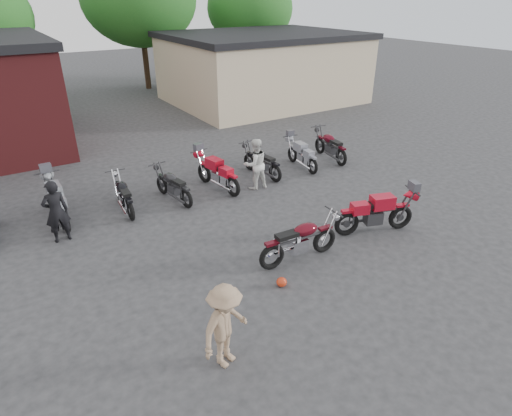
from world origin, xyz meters
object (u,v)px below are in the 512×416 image
row_bike_5 (261,160)px  row_bike_6 (302,153)px  row_bike_2 (123,193)px  helmet (282,282)px  row_bike_1 (57,200)px  row_bike_4 (217,171)px  person_tan (225,326)px  row_bike_7 (330,144)px  row_bike_3 (173,184)px  person_light (255,164)px  vintage_motorcycle (301,238)px  sportbike (377,211)px  person_dark (56,212)px

row_bike_5 → row_bike_6: size_ratio=1.04×
row_bike_6 → row_bike_5: bearing=90.3°
row_bike_2 → helmet: bearing=-158.5°
row_bike_1 → row_bike_4: size_ratio=1.04×
person_tan → row_bike_2: person_tan is taller
row_bike_2 → row_bike_7: size_ratio=0.91×
row_bike_3 → person_light: bearing=-112.1°
row_bike_7 → row_bike_4: bearing=100.5°
helmet → row_bike_5: row_bike_5 is taller
helmet → row_bike_4: bearing=76.9°
vintage_motorcycle → sportbike: bearing=3.1°
row_bike_3 → row_bike_5: (3.38, 0.23, 0.02)m
person_dark → person_tan: bearing=102.2°
person_dark → row_bike_2: (1.92, 0.83, -0.30)m
person_tan → row_bike_1: 7.26m
row_bike_2 → row_bike_7: bearing=-85.9°
person_dark → person_tan: size_ratio=1.04×
row_bike_2 → row_bike_5: row_bike_5 is taller
person_tan → row_bike_7: size_ratio=0.78×
row_bike_2 → person_dark: bearing=117.1°
vintage_motorcycle → sportbike: 2.51m
sportbike → row_bike_6: sportbike is taller
person_dark → row_bike_5: size_ratio=0.86×
row_bike_1 → row_bike_5: (6.58, -0.29, -0.06)m
helmet → person_dark: person_dark is taller
person_light → vintage_motorcycle: bearing=74.1°
sportbike → row_bike_5: sportbike is taller
row_bike_2 → row_bike_3: row_bike_3 is taller
row_bike_1 → helmet: bearing=-150.2°
row_bike_3 → row_bike_5: 3.39m
row_bike_7 → person_light: bearing=110.0°
vintage_motorcycle → helmet: bearing=-144.5°
vintage_motorcycle → person_light: bearing=75.0°
row_bike_7 → person_dark: bearing=103.8°
helmet → vintage_motorcycle: bearing=32.4°
row_bike_5 → person_light: bearing=130.8°
person_dark → row_bike_4: size_ratio=0.80×
vintage_motorcycle → row_bike_7: bearing=46.4°
row_bike_2 → row_bike_6: 6.51m
helmet → row_bike_6: bearing=48.9°
person_dark → row_bike_7: bearing=-178.0°
helmet → row_bike_1: size_ratio=0.11×
helmet → row_bike_2: (-1.77, 5.47, 0.43)m
helmet → person_tan: 2.50m
vintage_motorcycle → sportbike: size_ratio=0.96×
helmet → person_tan: bearing=-148.7°
person_light → person_tan: bearing=56.0°
person_tan → row_bike_7: person_tan is taller
person_light → row_bike_4: (-1.08, 0.61, -0.23)m
person_tan → row_bike_1: size_ratio=0.75×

